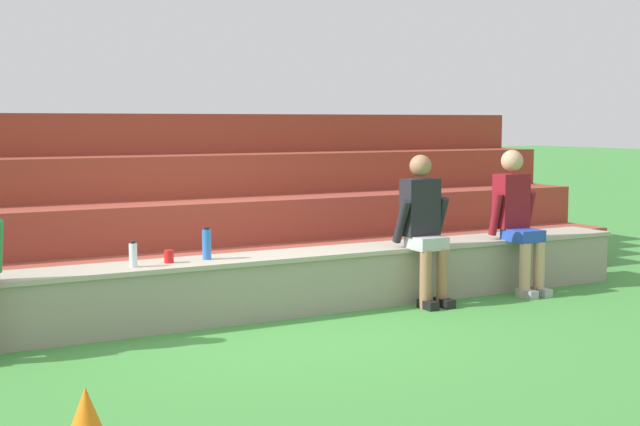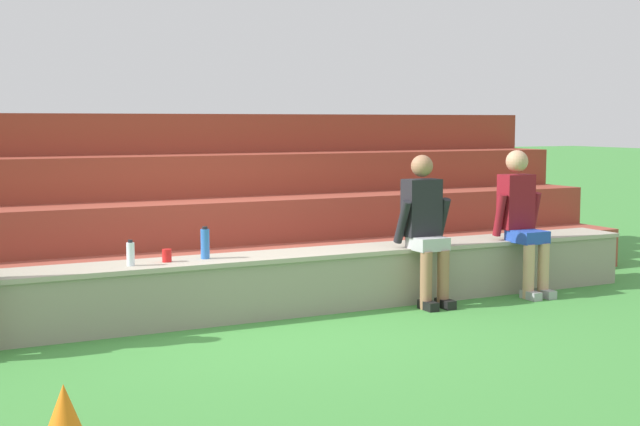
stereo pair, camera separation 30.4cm
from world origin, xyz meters
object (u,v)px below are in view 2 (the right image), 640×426
plastic_cup_left_end (167,256)px  water_bottle_center_gap (205,243)px  water_bottle_near_left (131,254)px  sports_cone (64,413)px  person_left_of_center (425,225)px  person_center (522,217)px

plastic_cup_left_end → water_bottle_center_gap: bearing=4.0°
water_bottle_near_left → sports_cone: size_ratio=0.67×
person_left_of_center → water_bottle_center_gap: 2.06m
water_bottle_near_left → sports_cone: (-0.96, -2.33, -0.48)m
person_center → water_bottle_near_left: bearing=177.0°
water_bottle_center_gap → plastic_cup_left_end: size_ratio=2.57×
person_center → sports_cone: size_ratio=4.48×
water_bottle_near_left → plastic_cup_left_end: size_ratio=1.97×
sports_cone → person_center: bearing=23.9°
person_left_of_center → water_bottle_center_gap: (-2.03, 0.31, -0.08)m
water_bottle_near_left → water_bottle_center_gap: bearing=7.3°
person_left_of_center → water_bottle_near_left: size_ratio=6.55×
water_bottle_center_gap → plastic_cup_left_end: 0.35m
water_bottle_near_left → plastic_cup_left_end: bearing=10.9°
plastic_cup_left_end → sports_cone: 2.75m
water_bottle_center_gap → sports_cone: size_ratio=0.87×
person_center → plastic_cup_left_end: (-3.52, 0.26, -0.18)m
water_bottle_center_gap → sports_cone: (-1.63, -2.42, -0.51)m
person_center → plastic_cup_left_end: bearing=175.7°
sports_cone → water_bottle_near_left: bearing=67.6°
person_left_of_center → water_bottle_near_left: bearing=175.3°
plastic_cup_left_end → sports_cone: (-1.28, -2.39, -0.43)m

